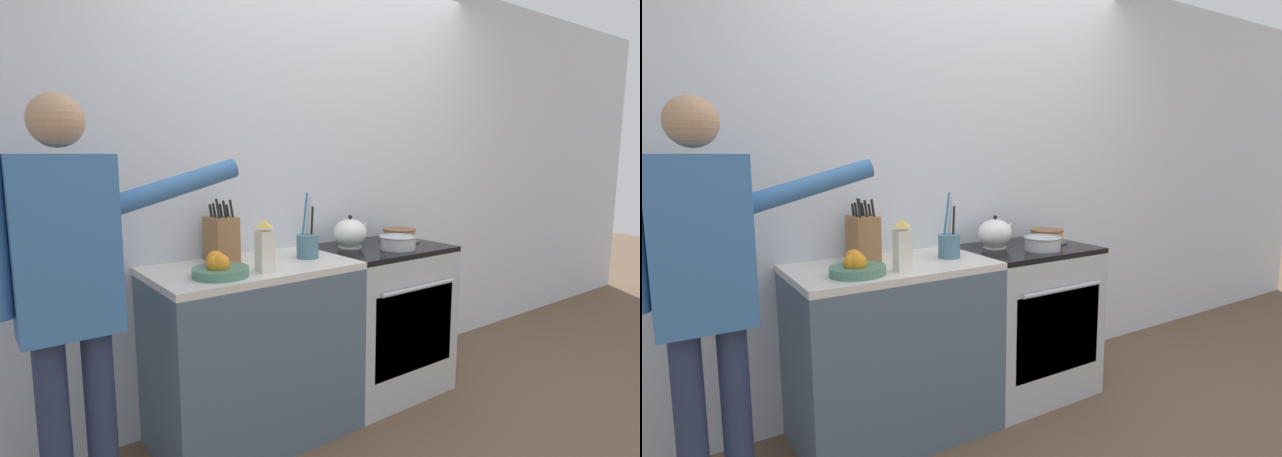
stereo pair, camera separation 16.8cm
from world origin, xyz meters
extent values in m
plane|color=brown|center=(0.00, 0.00, 0.00)|extent=(16.00, 16.00, 0.00)
cube|color=silver|center=(0.00, 0.60, 1.30)|extent=(8.00, 0.04, 2.60)
cube|color=#4C6070|center=(-0.62, 0.29, 0.43)|extent=(0.99, 0.58, 0.86)
cube|color=silver|center=(-0.62, 0.29, 0.87)|extent=(0.99, 0.58, 0.03)
cube|color=#B7BABF|center=(0.25, 0.29, 0.43)|extent=(0.74, 0.58, 0.86)
cube|color=black|center=(0.25, 0.01, 0.45)|extent=(0.61, 0.01, 0.47)
cylinder|color=#B7BABF|center=(0.25, -0.02, 0.70)|extent=(0.56, 0.02, 0.02)
cube|color=black|center=(0.25, 0.29, 0.88)|extent=(0.74, 0.58, 0.03)
cylinder|color=#4C4C51|center=(0.45, 0.34, 0.90)|extent=(0.25, 0.25, 0.01)
cylinder|color=tan|center=(0.45, 0.34, 0.92)|extent=(0.20, 0.20, 0.03)
cylinder|color=tan|center=(0.45, 0.34, 0.95)|extent=(0.20, 0.20, 0.03)
cylinder|color=brown|center=(0.45, 0.34, 0.97)|extent=(0.21, 0.21, 0.01)
cylinder|color=white|center=(0.07, 0.37, 0.89)|extent=(0.14, 0.14, 0.01)
ellipsoid|color=white|center=(0.07, 0.37, 0.97)|extent=(0.20, 0.20, 0.17)
cone|color=white|center=(0.17, 0.37, 1.00)|extent=(0.10, 0.04, 0.09)
sphere|color=black|center=(0.07, 0.37, 1.07)|extent=(0.02, 0.02, 0.02)
cylinder|color=#B7BABF|center=(0.25, 0.16, 0.93)|extent=(0.20, 0.20, 0.07)
torus|color=#B7BABF|center=(0.25, 0.16, 0.96)|extent=(0.21, 0.21, 0.01)
cube|color=olive|center=(-0.70, 0.46, 1.00)|extent=(0.12, 0.17, 0.23)
cylinder|color=black|center=(-0.74, 0.41, 1.16)|extent=(0.01, 0.04, 0.10)
cylinder|color=black|center=(-0.70, 0.41, 1.16)|extent=(0.01, 0.04, 0.09)
cylinder|color=black|center=(-0.66, 0.41, 1.16)|extent=(0.01, 0.04, 0.09)
cylinder|color=black|center=(-0.74, 0.46, 1.15)|extent=(0.01, 0.03, 0.07)
cylinder|color=black|center=(-0.70, 0.46, 1.15)|extent=(0.01, 0.03, 0.07)
cylinder|color=black|center=(-0.66, 0.46, 1.15)|extent=(0.01, 0.03, 0.06)
cylinder|color=black|center=(-0.74, 0.50, 1.15)|extent=(0.01, 0.03, 0.07)
cylinder|color=black|center=(-0.70, 0.49, 1.16)|extent=(0.01, 0.04, 0.09)
cylinder|color=#477084|center=(-0.30, 0.27, 0.95)|extent=(0.12, 0.12, 0.12)
cylinder|color=black|center=(-0.28, 0.26, 1.05)|extent=(0.02, 0.04, 0.23)
cylinder|color=teal|center=(-0.31, 0.29, 1.08)|extent=(0.06, 0.02, 0.30)
cylinder|color=#B7BABF|center=(-0.29, 0.29, 1.07)|extent=(0.03, 0.03, 0.27)
cylinder|color=#4C7F66|center=(-0.85, 0.17, 0.91)|extent=(0.25, 0.25, 0.04)
sphere|color=orange|center=(-0.85, 0.15, 0.95)|extent=(0.08, 0.08, 0.08)
sphere|color=orange|center=(-0.84, 0.24, 0.95)|extent=(0.08, 0.08, 0.08)
sphere|color=orange|center=(-0.87, 0.16, 0.95)|extent=(0.07, 0.07, 0.07)
cube|color=white|center=(-0.64, 0.13, 0.99)|extent=(0.07, 0.07, 0.19)
pyramid|color=#E0BC4C|center=(-0.64, 0.13, 1.11)|extent=(0.07, 0.07, 0.03)
cylinder|color=#283351|center=(-1.55, 0.10, 0.39)|extent=(0.11, 0.11, 0.78)
cylinder|color=#283351|center=(-1.39, 0.10, 0.39)|extent=(0.11, 0.11, 0.78)
cube|color=#3D70AD|center=(-1.47, 0.10, 1.11)|extent=(0.34, 0.20, 0.65)
cylinder|color=#3D70AD|center=(-1.07, 0.10, 1.30)|extent=(0.55, 0.08, 0.22)
sphere|color=tan|center=(-1.47, 0.10, 1.54)|extent=(0.19, 0.19, 0.19)
camera|label=1|loc=(-1.78, -1.83, 1.42)|focal=28.00mm
camera|label=2|loc=(-1.64, -1.93, 1.42)|focal=28.00mm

